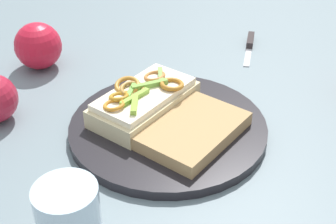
{
  "coord_description": "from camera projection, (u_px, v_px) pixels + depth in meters",
  "views": [
    {
      "loc": [
        -0.36,
        0.42,
        0.41
      ],
      "look_at": [
        0.0,
        0.0,
        0.03
      ],
      "focal_mm": 50.36,
      "sensor_mm": 36.0,
      "label": 1
    }
  ],
  "objects": [
    {
      "name": "plate",
      "position": [
        168.0,
        128.0,
        0.68
      ],
      "size": [
        0.28,
        0.28,
        0.01
      ],
      "primitive_type": "cylinder",
      "color": "black",
      "rests_on": "ground_plane"
    },
    {
      "name": "knife",
      "position": [
        250.0,
        44.0,
        0.91
      ],
      "size": [
        0.07,
        0.12,
        0.01
      ],
      "rotation": [
        0.0,
        0.0,
        2.07
      ],
      "color": "silver",
      "rests_on": "ground_plane"
    },
    {
      "name": "ground_plane",
      "position": [
        168.0,
        132.0,
        0.69
      ],
      "size": [
        2.0,
        2.0,
        0.0
      ],
      "primitive_type": "plane",
      "color": "slate",
      "rests_on": "ground"
    },
    {
      "name": "apple_2",
      "position": [
        39.0,
        45.0,
        0.83
      ],
      "size": [
        0.1,
        0.1,
        0.08
      ],
      "primitive_type": "sphere",
      "rotation": [
        0.0,
        0.0,
        4.53
      ],
      "color": "red",
      "rests_on": "ground_plane"
    },
    {
      "name": "bread_slice_side",
      "position": [
        194.0,
        129.0,
        0.65
      ],
      "size": [
        0.11,
        0.16,
        0.02
      ],
      "primitive_type": "cube",
      "rotation": [
        0.0,
        0.0,
        4.77
      ],
      "color": "tan",
      "rests_on": "plate"
    },
    {
      "name": "sandwich",
      "position": [
        143.0,
        101.0,
        0.69
      ],
      "size": [
        0.1,
        0.17,
        0.05
      ],
      "rotation": [
        0.0,
        0.0,
        4.78
      ],
      "color": "beige",
      "rests_on": "plate"
    }
  ]
}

